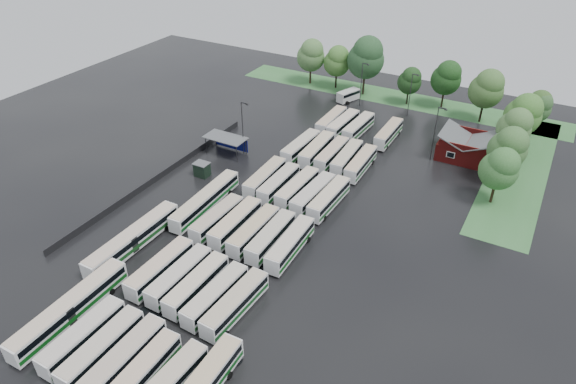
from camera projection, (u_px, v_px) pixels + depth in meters
The scene contains 59 objects.
ground at pixel (238, 240), 77.72m from camera, with size 160.00×160.00×0.00m, color black.
brick_building at pixel (466, 149), 98.24m from camera, with size 10.07×8.60×5.39m.
wash_shed at pixel (227, 139), 99.27m from camera, with size 8.20×4.20×3.58m.
utility_hut at pixel (202, 169), 92.86m from camera, with size 2.70×2.20×2.62m.
grass_strip_north at pixel (394, 97), 124.40m from camera, with size 80.00×10.00×0.01m, color #367036.
grass_strip_east at pixel (519, 170), 95.19m from camera, with size 10.00×50.00×0.01m, color #367036.
west_fence at pixel (160, 176), 92.33m from camera, with size 0.10×50.00×1.20m, color #2D2D30.
bus_r0c0 at pixel (83, 336), 59.72m from camera, with size 2.44×11.41×3.17m.
bus_r0c1 at pixel (102, 349), 58.22m from camera, with size 2.54×11.47×3.19m.
bus_r0c2 at pixel (124, 358), 57.04m from camera, with size 2.55×11.56×3.21m.
bus_r0c3 at pixel (141, 374), 55.45m from camera, with size 2.59×11.09×3.07m.
bus_r1c0 at pixel (160, 268), 69.67m from camera, with size 2.52×11.54×3.21m.
bus_r1c1 at pixel (179, 276), 68.42m from camera, with size 2.50×11.27×3.13m.
bus_r1c2 at pixel (197, 285), 67.04m from camera, with size 2.45×11.21×3.12m.
bus_r1c3 at pixel (215, 295), 65.39m from camera, with size 2.84×11.24×3.10m.
bus_r1c4 at pixel (235, 304), 64.11m from camera, with size 2.92×11.53×3.18m.
bus_r2c0 at pixel (217, 218), 79.49m from camera, with size 2.63×11.13×3.08m.
bus_r2c1 at pixel (235, 223), 78.39m from camera, with size 2.57×11.54×3.21m.
bus_r2c2 at pixel (254, 231), 76.75m from camera, with size 2.46×11.34×3.15m.
bus_r2c3 at pixel (271, 237), 75.54m from camera, with size 2.63×11.33×3.14m.
bus_r2c4 at pixel (290, 244), 74.04m from camera, with size 2.86×11.61×3.21m.
bus_r3c0 at pixel (265, 177), 89.65m from camera, with size 2.79×11.49×3.18m.
bus_r3c1 at pixel (279, 183), 88.13m from camera, with size 2.40×11.04×3.07m.
bus_r3c2 at pixel (297, 188), 86.83m from camera, with size 2.72×11.34×3.14m.
bus_r3c3 at pixel (313, 194), 85.17m from camera, with size 2.95×11.54×3.19m.
bus_r3c4 at pixel (329, 199), 84.08m from camera, with size 2.68×11.44×3.17m.
bus_r4c0 at pixel (301, 147), 99.30m from camera, with size 2.80×11.56×3.20m.
bus_r4c1 at pixel (317, 150), 98.22m from camera, with size 2.82×11.71×3.24m.
bus_r4c2 at pixel (332, 154), 96.95m from camera, with size 2.47×11.09×3.08m.
bus_r4c3 at pixel (347, 158), 95.69m from camera, with size 2.90×11.29×3.11m.
bus_r4c4 at pixel (361, 163), 93.95m from camera, with size 2.63×11.13×3.08m.
bus_r5c0 at pixel (331, 121), 109.32m from camera, with size 2.48×11.17×3.10m.
bus_r5c1 at pixel (343, 124), 107.95m from camera, with size 2.81×11.26×3.11m.
bus_r5c2 at pixel (358, 127), 106.77m from camera, with size 2.81×11.22×3.10m.
bus_r5c4 at pixel (388, 133), 104.20m from camera, with size 2.40×11.16×3.10m.
artic_bus_west_a at pixel (70, 309), 63.39m from camera, with size 2.70×17.26×3.20m.
artic_bus_west_b at pixel (205, 200), 83.77m from camera, with size 2.89×16.63×3.07m.
artic_bus_west_c at pixel (133, 239), 74.98m from camera, with size 2.53×17.47×3.24m.
minibus at pixel (348, 95), 121.89m from camera, with size 4.10×6.33×2.60m.
tree_north_0 at pixel (311, 55), 128.12m from camera, with size 7.05×7.05×11.67m.
tree_north_1 at pixel (337, 61), 125.90m from camera, with size 6.59×6.59×10.91m.
tree_north_2 at pixel (366, 57), 120.97m from camera, with size 8.77×8.77×14.52m.
tree_north_3 at pixel (410, 80), 117.85m from camera, with size 5.49×5.49×9.09m.
tree_north_4 at pixel (447, 77), 115.53m from camera, with size 6.80×6.80×11.26m.
tree_north_5 at pixel (487, 88), 108.51m from camera, with size 7.33×7.33×12.13m.
tree_north_6 at pixel (538, 105), 105.36m from camera, with size 5.69×5.69×9.42m.
tree_east_0 at pixel (500, 168), 82.52m from camera, with size 6.31×6.31×10.46m.
tree_east_1 at pixel (509, 147), 87.63m from camera, with size 6.69×6.69×11.07m.
tree_east_2 at pixel (515, 126), 95.44m from camera, with size 6.34×6.34×10.50m.
tree_east_3 at pixel (524, 114), 98.24m from camera, with size 7.09×7.09×11.75m.
tree_east_4 at pixel (539, 107), 105.15m from camera, with size 5.55×5.55×9.20m.
lamp_post_ne at pixel (436, 130), 95.15m from camera, with size 1.67×0.33×10.86m.
lamp_post_nw at pixel (243, 124), 97.38m from camera, with size 1.66×0.32×10.76m.
lamp_post_back_w at pixel (362, 81), 116.84m from camera, with size 1.59×0.31×10.34m.
lamp_post_back_e at pixel (411, 92), 112.20m from camera, with size 1.53×0.30×9.92m.
puddle_0 at pixel (153, 314), 64.97m from camera, with size 4.14×4.14×0.01m, color black.
puddle_2 at pixel (209, 223), 81.31m from camera, with size 4.90×4.90×0.01m, color black.
puddle_3 at pixel (268, 268), 72.26m from camera, with size 2.92×2.92×0.01m, color black.
puddle_4 at pixel (232, 359), 59.11m from camera, with size 2.54×2.54×0.01m, color black.
Camera 1 is at (36.49, -49.83, 48.33)m, focal length 32.00 mm.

